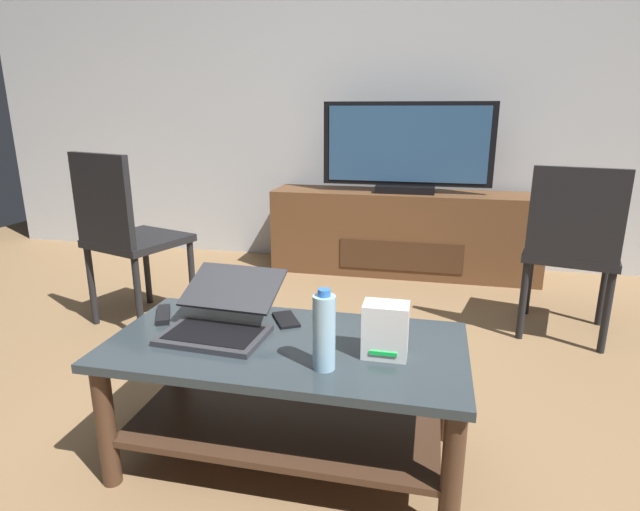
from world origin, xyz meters
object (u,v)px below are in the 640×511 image
(coffee_table, at_px, (288,380))
(dining_chair, at_px, (572,245))
(cell_phone, at_px, (286,320))
(media_cabinet, at_px, (403,233))
(tv_remote, at_px, (163,315))
(side_chair, at_px, (125,231))
(television, at_px, (407,150))
(router_box, at_px, (385,330))
(water_bottle_near, at_px, (324,332))
(laptop, at_px, (222,315))

(coffee_table, height_order, dining_chair, dining_chair)
(dining_chair, height_order, cell_phone, dining_chair)
(media_cabinet, height_order, tv_remote, media_cabinet)
(dining_chair, bearing_deg, side_chair, -171.63)
(television, relative_size, cell_phone, 8.32)
(router_box, relative_size, cell_phone, 1.20)
(router_box, height_order, water_bottle_near, water_bottle_near)
(router_box, bearing_deg, coffee_table, 175.30)
(coffee_table, distance_m, media_cabinet, 2.22)
(side_chair, xyz_separation_m, cell_phone, (1.11, -0.75, -0.09))
(coffee_table, bearing_deg, tv_remote, 168.38)
(media_cabinet, height_order, laptop, laptop)
(coffee_table, bearing_deg, dining_chair, 48.09)
(dining_chair, height_order, water_bottle_near, dining_chair)
(water_bottle_near, xyz_separation_m, cell_phone, (-0.20, 0.31, -0.11))
(coffee_table, relative_size, water_bottle_near, 4.73)
(router_box, distance_m, tv_remote, 0.82)
(coffee_table, bearing_deg, side_chair, 141.68)
(television, height_order, laptop, television)
(cell_phone, bearing_deg, side_chair, 115.77)
(side_chair, bearing_deg, laptop, -43.52)
(dining_chair, height_order, tv_remote, dining_chair)
(media_cabinet, distance_m, cell_phone, 2.07)
(television, bearing_deg, laptop, -102.46)
(router_box, xyz_separation_m, cell_phone, (-0.37, 0.19, -0.08))
(laptop, bearing_deg, media_cabinet, 77.66)
(tv_remote, bearing_deg, media_cabinet, 43.76)
(coffee_table, bearing_deg, water_bottle_near, -43.07)
(water_bottle_near, bearing_deg, television, 87.94)
(television, bearing_deg, tv_remote, -109.21)
(coffee_table, distance_m, side_chair, 1.50)
(coffee_table, xyz_separation_m, media_cabinet, (0.24, 2.21, -0.00))
(television, xyz_separation_m, tv_remote, (-0.73, -2.09, -0.44))
(coffee_table, distance_m, water_bottle_near, 0.33)
(router_box, bearing_deg, laptop, 173.02)
(side_chair, distance_m, water_bottle_near, 1.69)
(cell_phone, xyz_separation_m, tv_remote, (-0.44, -0.06, 0.01))
(dining_chair, xyz_separation_m, cell_phone, (-1.18, -1.09, -0.06))
(side_chair, bearing_deg, tv_remote, -50.67)
(dining_chair, distance_m, tv_remote, 1.99)
(tv_remote, bearing_deg, laptop, -40.40)
(media_cabinet, xyz_separation_m, dining_chair, (0.89, -0.96, 0.21))
(coffee_table, height_order, television, television)
(television, bearing_deg, side_chair, -137.68)
(laptop, xyz_separation_m, cell_phone, (0.19, 0.12, -0.05))
(laptop, distance_m, tv_remote, 0.26)
(media_cabinet, distance_m, side_chair, 1.92)
(side_chair, relative_size, tv_remote, 5.94)
(television, xyz_separation_m, side_chair, (-1.40, -1.27, -0.36))
(television, xyz_separation_m, laptop, (-0.47, -2.15, -0.40))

